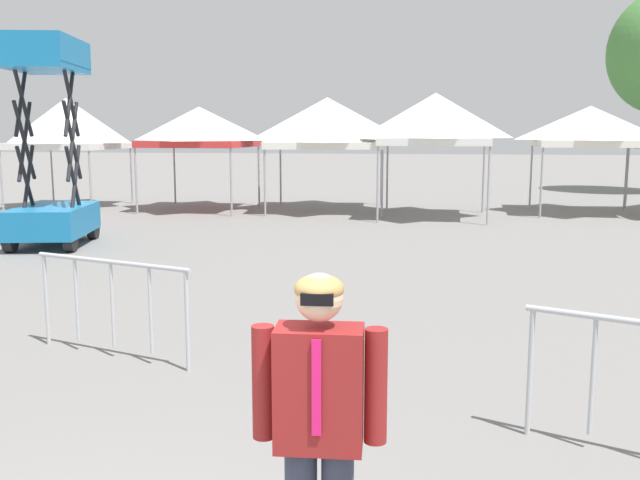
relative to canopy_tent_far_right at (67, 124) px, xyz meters
The scene contains 8 objects.
canopy_tent_far_right is the anchor object (origin of this frame).
canopy_tent_center 4.34m from the canopy_tent_far_right, ahead, with size 3.17×3.17×3.13m.
canopy_tent_far_left 8.20m from the canopy_tent_far_right, ahead, with size 3.69×3.69×3.40m.
canopy_tent_behind_center 11.43m from the canopy_tent_far_right, ahead, with size 3.11×3.11×3.45m.
canopy_tent_behind_left 15.86m from the canopy_tent_far_right, ahead, with size 3.16×3.16×3.12m.
scissor_lift 7.92m from the canopy_tent_far_right, 64.97° to the right, with size 1.83×2.53×4.30m.
person_foreground 20.68m from the canopy_tent_far_right, 59.20° to the right, with size 0.65×0.27×1.78m.
crowd_barrier_mid_lot 16.07m from the canopy_tent_far_right, 60.89° to the right, with size 2.00×0.73×1.08m.
Camera 1 is at (1.60, -2.39, 2.44)m, focal length 39.33 mm.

